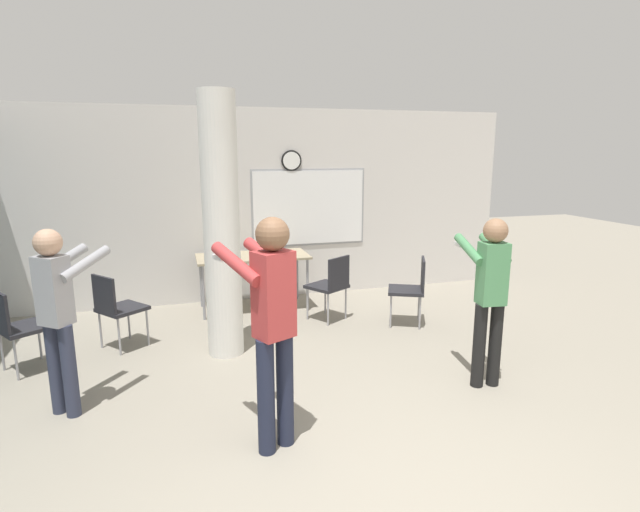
{
  "coord_description": "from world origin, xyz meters",
  "views": [
    {
      "loc": [
        -1.12,
        -2.28,
        2.2
      ],
      "look_at": [
        0.27,
        2.47,
        1.15
      ],
      "focal_mm": 28.0,
      "sensor_mm": 36.0,
      "label": 1
    }
  ],
  "objects_px": {
    "folding_table": "(253,259)",
    "person_playing_side": "(490,289)",
    "chair_table_right": "(331,283)",
    "chair_by_left_wall": "(17,324)",
    "person_watching_back": "(58,308)",
    "chair_near_pillar": "(116,305)",
    "chair_mid_room": "(412,286)",
    "bottle_on_table": "(235,247)",
    "person_playing_front": "(272,316)"
  },
  "relations": [
    {
      "from": "bottle_on_table",
      "to": "person_watching_back",
      "type": "bearing_deg",
      "value": -124.51
    },
    {
      "from": "chair_by_left_wall",
      "to": "chair_mid_room",
      "type": "bearing_deg",
      "value": 2.35
    },
    {
      "from": "chair_near_pillar",
      "to": "chair_mid_room",
      "type": "bearing_deg",
      "value": -3.09
    },
    {
      "from": "person_playing_front",
      "to": "person_playing_side",
      "type": "relative_size",
      "value": 1.09
    },
    {
      "from": "chair_table_right",
      "to": "chair_mid_room",
      "type": "bearing_deg",
      "value": -24.82
    },
    {
      "from": "chair_by_left_wall",
      "to": "person_watching_back",
      "type": "bearing_deg",
      "value": -58.94
    },
    {
      "from": "chair_by_left_wall",
      "to": "person_watching_back",
      "type": "relative_size",
      "value": 0.55
    },
    {
      "from": "folding_table",
      "to": "chair_near_pillar",
      "type": "height_order",
      "value": "chair_near_pillar"
    },
    {
      "from": "chair_table_right",
      "to": "person_watching_back",
      "type": "height_order",
      "value": "person_watching_back"
    },
    {
      "from": "person_watching_back",
      "to": "bottle_on_table",
      "type": "bearing_deg",
      "value": 55.49
    },
    {
      "from": "chair_table_right",
      "to": "person_playing_front",
      "type": "relative_size",
      "value": 0.5
    },
    {
      "from": "chair_table_right",
      "to": "person_playing_side",
      "type": "height_order",
      "value": "person_playing_side"
    },
    {
      "from": "person_playing_front",
      "to": "chair_mid_room",
      "type": "bearing_deg",
      "value": 44.48
    },
    {
      "from": "folding_table",
      "to": "chair_by_left_wall",
      "type": "bearing_deg",
      "value": -151.48
    },
    {
      "from": "chair_by_left_wall",
      "to": "person_playing_front",
      "type": "bearing_deg",
      "value": -42.11
    },
    {
      "from": "bottle_on_table",
      "to": "person_playing_front",
      "type": "xyz_separation_m",
      "value": [
        -0.15,
        -3.51,
        0.15
      ]
    },
    {
      "from": "folding_table",
      "to": "chair_mid_room",
      "type": "distance_m",
      "value": 2.21
    },
    {
      "from": "folding_table",
      "to": "person_playing_front",
      "type": "xyz_separation_m",
      "value": [
        -0.38,
        -3.39,
        0.32
      ]
    },
    {
      "from": "chair_near_pillar",
      "to": "folding_table",
      "type": "bearing_deg",
      "value": 31.32
    },
    {
      "from": "person_playing_side",
      "to": "person_watching_back",
      "type": "distance_m",
      "value": 3.75
    },
    {
      "from": "chair_table_right",
      "to": "person_playing_front",
      "type": "bearing_deg",
      "value": -115.97
    },
    {
      "from": "chair_mid_room",
      "to": "person_watching_back",
      "type": "xyz_separation_m",
      "value": [
        -3.8,
        -1.19,
        0.43
      ]
    },
    {
      "from": "bottle_on_table",
      "to": "chair_by_left_wall",
      "type": "xyz_separation_m",
      "value": [
        -2.35,
        -1.52,
        -0.37
      ]
    },
    {
      "from": "chair_table_right",
      "to": "chair_by_left_wall",
      "type": "relative_size",
      "value": 1.0
    },
    {
      "from": "chair_by_left_wall",
      "to": "bottle_on_table",
      "type": "bearing_deg",
      "value": 32.95
    },
    {
      "from": "folding_table",
      "to": "chair_table_right",
      "type": "bearing_deg",
      "value": -41.29
    },
    {
      "from": "chair_mid_room",
      "to": "chair_table_right",
      "type": "distance_m",
      "value": 1.04
    },
    {
      "from": "folding_table",
      "to": "chair_by_left_wall",
      "type": "distance_m",
      "value": 2.94
    },
    {
      "from": "folding_table",
      "to": "person_watching_back",
      "type": "bearing_deg",
      "value": -129.24
    },
    {
      "from": "chair_by_left_wall",
      "to": "folding_table",
      "type": "bearing_deg",
      "value": 28.52
    },
    {
      "from": "chair_near_pillar",
      "to": "chair_table_right",
      "type": "height_order",
      "value": "same"
    },
    {
      "from": "chair_mid_room",
      "to": "person_playing_side",
      "type": "xyz_separation_m",
      "value": [
        -0.08,
        -1.72,
        0.43
      ]
    },
    {
      "from": "person_playing_front",
      "to": "chair_near_pillar",
      "type": "bearing_deg",
      "value": 119.11
    },
    {
      "from": "chair_near_pillar",
      "to": "person_watching_back",
      "type": "bearing_deg",
      "value": -101.36
    },
    {
      "from": "chair_near_pillar",
      "to": "chair_mid_room",
      "type": "distance_m",
      "value": 3.53
    },
    {
      "from": "bottle_on_table",
      "to": "chair_mid_room",
      "type": "height_order",
      "value": "bottle_on_table"
    },
    {
      "from": "chair_near_pillar",
      "to": "chair_mid_room",
      "type": "relative_size",
      "value": 1.0
    },
    {
      "from": "folding_table",
      "to": "person_playing_side",
      "type": "bearing_deg",
      "value": -59.26
    },
    {
      "from": "person_playing_side",
      "to": "chair_mid_room",
      "type": "bearing_deg",
      "value": 87.23
    },
    {
      "from": "chair_mid_room",
      "to": "person_playing_side",
      "type": "distance_m",
      "value": 1.78
    },
    {
      "from": "person_playing_side",
      "to": "person_watching_back",
      "type": "height_order",
      "value": "person_playing_side"
    },
    {
      "from": "person_watching_back",
      "to": "chair_table_right",
      "type": "bearing_deg",
      "value": 29.61
    },
    {
      "from": "folding_table",
      "to": "person_playing_side",
      "type": "xyz_separation_m",
      "value": [
        1.75,
        -2.94,
        0.23
      ]
    },
    {
      "from": "chair_table_right",
      "to": "person_playing_front",
      "type": "height_order",
      "value": "person_playing_front"
    },
    {
      "from": "folding_table",
      "to": "bottle_on_table",
      "type": "xyz_separation_m",
      "value": [
        -0.23,
        0.12,
        0.17
      ]
    },
    {
      "from": "chair_mid_room",
      "to": "chair_table_right",
      "type": "xyz_separation_m",
      "value": [
        -0.94,
        0.43,
        0.0
      ]
    },
    {
      "from": "chair_near_pillar",
      "to": "chair_table_right",
      "type": "distance_m",
      "value": 2.59
    },
    {
      "from": "folding_table",
      "to": "chair_near_pillar",
      "type": "distance_m",
      "value": 1.99
    },
    {
      "from": "chair_mid_room",
      "to": "person_playing_front",
      "type": "relative_size",
      "value": 0.5
    },
    {
      "from": "bottle_on_table",
      "to": "chair_table_right",
      "type": "height_order",
      "value": "bottle_on_table"
    }
  ]
}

